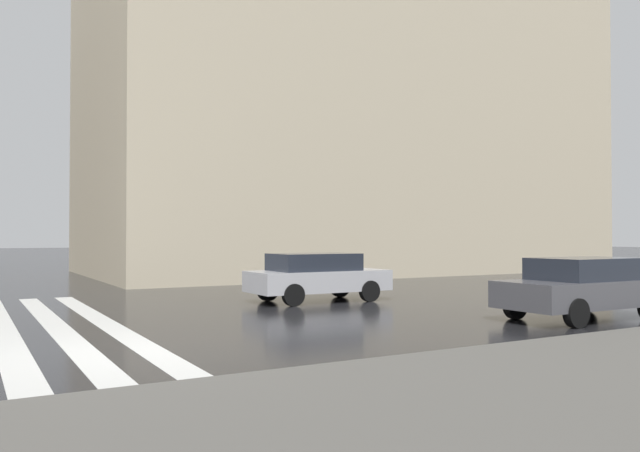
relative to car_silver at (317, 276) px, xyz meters
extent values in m
plane|color=black|center=(-5.50, 6.71, -0.76)|extent=(220.00, 220.00, 0.00)
cube|color=silver|center=(-1.50, 6.30, -0.75)|extent=(13.00, 0.50, 0.01)
cube|color=silver|center=(-1.50, 7.30, -0.75)|extent=(13.00, 0.50, 0.01)
cube|color=silver|center=(-1.50, 8.30, -0.75)|extent=(13.00, 0.50, 0.01)
cube|color=beige|center=(14.01, -9.81, 7.52)|extent=(14.01, 27.50, 16.55)
cube|color=#B7B7BC|center=(0.00, -0.04, -0.15)|extent=(1.75, 4.10, 0.60)
cube|color=#232833|center=(0.00, 0.11, 0.40)|extent=(1.54, 2.46, 0.50)
cylinder|color=black|center=(0.83, -1.29, -0.45)|extent=(0.20, 0.62, 0.62)
cylinder|color=black|center=(-0.83, -1.29, -0.45)|extent=(0.20, 0.62, 0.62)
cylinder|color=black|center=(0.83, 1.21, -0.45)|extent=(0.20, 0.62, 0.62)
cylinder|color=black|center=(-0.83, 1.21, -0.45)|extent=(0.20, 0.62, 0.62)
cube|color=#4C4C51|center=(-6.50, -3.29, -0.15)|extent=(1.75, 4.10, 0.60)
cube|color=#232833|center=(-6.50, -3.44, 0.40)|extent=(1.54, 2.46, 0.50)
cylinder|color=black|center=(-7.32, -2.04, -0.45)|extent=(0.20, 0.62, 0.62)
cylinder|color=black|center=(-5.67, -2.04, -0.45)|extent=(0.20, 0.62, 0.62)
cylinder|color=black|center=(-5.67, -4.54, -0.45)|extent=(0.20, 0.62, 0.62)
camera|label=1|loc=(-15.95, 9.01, 1.13)|focal=35.06mm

